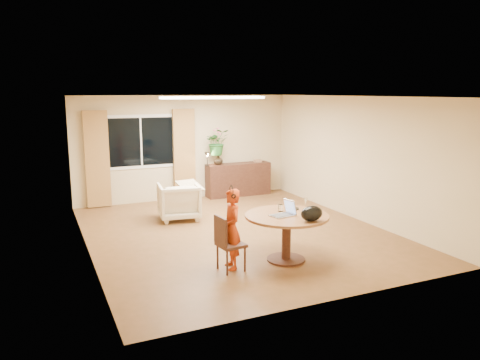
# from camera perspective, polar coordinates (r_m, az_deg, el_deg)

# --- Properties ---
(floor) EXTENTS (6.50, 6.50, 0.00)m
(floor) POSITION_cam_1_polar(r_m,az_deg,el_deg) (9.11, -0.39, -6.43)
(floor) COLOR brown
(floor) RESTS_ON ground
(ceiling) EXTENTS (6.50, 6.50, 0.00)m
(ceiling) POSITION_cam_1_polar(r_m,az_deg,el_deg) (8.71, -0.42, 10.14)
(ceiling) COLOR white
(ceiling) RESTS_ON wall_back
(wall_back) EXTENTS (5.50, 0.00, 5.50)m
(wall_back) POSITION_cam_1_polar(r_m,az_deg,el_deg) (11.84, -6.73, 3.93)
(wall_back) COLOR tan
(wall_back) RESTS_ON floor
(wall_left) EXTENTS (0.00, 6.50, 6.50)m
(wall_left) POSITION_cam_1_polar(r_m,az_deg,el_deg) (8.13, -18.45, 0.33)
(wall_left) COLOR tan
(wall_left) RESTS_ON floor
(wall_right) EXTENTS (0.00, 6.50, 6.50)m
(wall_right) POSITION_cam_1_polar(r_m,az_deg,el_deg) (10.22, 13.88, 2.61)
(wall_right) COLOR tan
(wall_right) RESTS_ON floor
(window) EXTENTS (1.70, 0.03, 1.30)m
(window) POSITION_cam_1_polar(r_m,az_deg,el_deg) (11.52, -11.97, 4.59)
(window) COLOR white
(window) RESTS_ON wall_back
(curtain_left) EXTENTS (0.55, 0.08, 2.25)m
(curtain_left) POSITION_cam_1_polar(r_m,az_deg,el_deg) (11.32, -17.02, 2.43)
(curtain_left) COLOR olive
(curtain_left) RESTS_ON wall_back
(curtain_right) EXTENTS (0.55, 0.08, 2.25)m
(curtain_right) POSITION_cam_1_polar(r_m,az_deg,el_deg) (11.75, -6.81, 3.12)
(curtain_right) COLOR olive
(curtain_right) RESTS_ON wall_back
(ceiling_panel) EXTENTS (2.20, 0.35, 0.05)m
(ceiling_panel) POSITION_cam_1_polar(r_m,az_deg,el_deg) (9.82, -3.26, 9.99)
(ceiling_panel) COLOR white
(ceiling_panel) RESTS_ON ceiling
(dining_table) EXTENTS (1.34, 1.34, 0.76)m
(dining_table) POSITION_cam_1_polar(r_m,az_deg,el_deg) (7.54, 5.70, -5.42)
(dining_table) COLOR brown
(dining_table) RESTS_ON floor
(dining_chair) EXTENTS (0.45, 0.42, 0.87)m
(dining_chair) POSITION_cam_1_polar(r_m,az_deg,el_deg) (7.15, -1.09, -7.68)
(dining_chair) COLOR black
(dining_chair) RESTS_ON floor
(child) EXTENTS (0.48, 0.34, 1.25)m
(child) POSITION_cam_1_polar(r_m,az_deg,el_deg) (7.18, -1.05, -6.01)
(child) COLOR red
(child) RESTS_ON floor
(laptop) EXTENTS (0.43, 0.33, 0.25)m
(laptop) POSITION_cam_1_polar(r_m,az_deg,el_deg) (7.39, 5.13, -3.43)
(laptop) COLOR #B7B7BC
(laptop) RESTS_ON dining_table
(tumbler) EXTENTS (0.10, 0.10, 0.12)m
(tumbler) POSITION_cam_1_polar(r_m,az_deg,el_deg) (7.68, 4.95, -3.41)
(tumbler) COLOR white
(tumbler) RESTS_ON dining_table
(wine_glass) EXTENTS (0.09, 0.09, 0.20)m
(wine_glass) POSITION_cam_1_polar(r_m,az_deg,el_deg) (7.82, 7.99, -2.89)
(wine_glass) COLOR white
(wine_glass) RESTS_ON dining_table
(pot_lid) EXTENTS (0.30, 0.30, 0.04)m
(pot_lid) POSITION_cam_1_polar(r_m,az_deg,el_deg) (7.84, 6.35, -3.42)
(pot_lid) COLOR white
(pot_lid) RESTS_ON dining_table
(handbag) EXTENTS (0.40, 0.29, 0.24)m
(handbag) POSITION_cam_1_polar(r_m,az_deg,el_deg) (7.14, 8.74, -4.06)
(handbag) COLOR black
(handbag) RESTS_ON dining_table
(armchair) EXTENTS (0.93, 0.95, 0.77)m
(armchair) POSITION_cam_1_polar(r_m,az_deg,el_deg) (10.06, -7.48, -2.59)
(armchair) COLOR beige
(armchair) RESTS_ON floor
(throw) EXTENTS (0.54, 0.62, 0.03)m
(throw) POSITION_cam_1_polar(r_m,az_deg,el_deg) (10.03, -6.15, -0.24)
(throw) COLOR beige
(throw) RESTS_ON armchair
(sideboard) EXTENTS (1.70, 0.42, 0.85)m
(sideboard) POSITION_cam_1_polar(r_m,az_deg,el_deg) (12.22, -0.21, 0.07)
(sideboard) COLOR black
(sideboard) RESTS_ON floor
(vase) EXTENTS (0.25, 0.25, 0.25)m
(vase) POSITION_cam_1_polar(r_m,az_deg,el_deg) (11.92, -2.67, 2.46)
(vase) COLOR black
(vase) RESTS_ON sideboard
(bouquet) EXTENTS (0.65, 0.58, 0.66)m
(bouquet) POSITION_cam_1_polar(r_m,az_deg,el_deg) (11.85, -2.81, 4.62)
(bouquet) COLOR #286C29
(bouquet) RESTS_ON vase
(book_stack) EXTENTS (0.22, 0.20, 0.08)m
(book_stack) POSITION_cam_1_polar(r_m,az_deg,el_deg) (12.38, 2.17, 2.37)
(book_stack) COLOR brown
(book_stack) RESTS_ON sideboard
(desk_lamp) EXTENTS (0.18, 0.18, 0.36)m
(desk_lamp) POSITION_cam_1_polar(r_m,az_deg,el_deg) (11.76, -4.01, 2.59)
(desk_lamp) COLOR black
(desk_lamp) RESTS_ON sideboard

